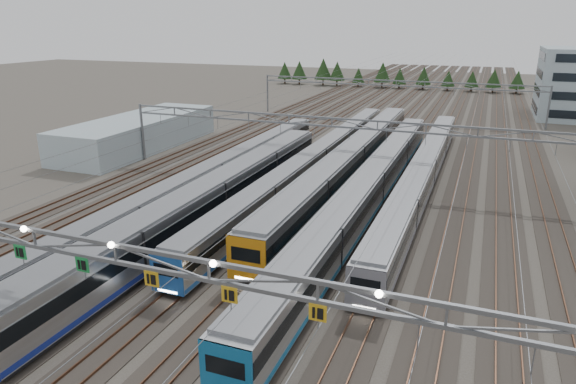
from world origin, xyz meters
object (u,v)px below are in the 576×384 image
(gantry_near, at_px, (114,258))
(gantry_mid, at_px, (332,130))
(train_e, at_px, (370,187))
(train_d, at_px, (352,160))
(gantry_far, at_px, (396,88))
(train_a, at_px, (213,176))
(train_c, at_px, (316,161))
(train_b, at_px, (212,200))
(west_shed, at_px, (139,133))
(train_f, at_px, (423,172))

(gantry_near, distance_m, gantry_mid, 40.12)
(train_e, bearing_deg, gantry_near, -102.00)
(train_d, distance_m, gantry_far, 43.51)
(gantry_mid, relative_size, gantry_far, 1.00)
(gantry_near, bearing_deg, train_d, 86.86)
(gantry_mid, bearing_deg, train_d, 37.67)
(gantry_far, bearing_deg, gantry_mid, -90.00)
(train_a, distance_m, gantry_far, 56.14)
(gantry_far, bearing_deg, gantry_near, -90.03)
(train_d, bearing_deg, train_c, -171.38)
(train_b, relative_size, train_c, 0.77)
(gantry_near, bearing_deg, train_b, 106.93)
(train_b, relative_size, gantry_mid, 0.92)
(gantry_mid, distance_m, gantry_far, 45.00)
(train_b, relative_size, gantry_near, 0.92)
(train_b, relative_size, gantry_far, 0.92)
(train_c, bearing_deg, train_d, 8.62)
(train_a, bearing_deg, train_b, -61.47)
(train_a, relative_size, train_c, 0.90)
(train_b, height_order, west_shed, west_shed)
(train_e, bearing_deg, train_d, 114.48)
(train_b, height_order, gantry_near, gantry_near)
(train_a, height_order, gantry_mid, gantry_mid)
(train_d, distance_m, train_e, 10.86)
(train_d, height_order, train_e, train_d)
(train_f, height_order, gantry_mid, gantry_mid)
(train_f, distance_m, west_shed, 44.79)
(train_b, xyz_separation_m, gantry_mid, (6.75, 18.10, 4.06))
(gantry_mid, height_order, gantry_far, same)
(train_d, distance_m, west_shed, 35.70)
(train_a, height_order, train_f, train_f)
(train_c, bearing_deg, train_e, -45.64)
(train_c, relative_size, train_d, 1.09)
(train_f, distance_m, gantry_far, 46.10)
(west_shed, bearing_deg, train_a, -35.65)
(train_f, bearing_deg, gantry_mid, -177.40)
(train_e, relative_size, gantry_mid, 1.16)
(train_a, height_order, train_e, train_e)
(train_f, height_order, west_shed, west_shed)
(train_d, relative_size, gantry_near, 1.10)
(train_c, bearing_deg, west_shed, 171.06)
(train_a, distance_m, train_d, 17.78)
(train_c, bearing_deg, train_a, -129.61)
(train_b, bearing_deg, west_shed, 137.76)
(train_b, xyz_separation_m, gantry_near, (6.70, -22.02, 4.76))
(train_a, bearing_deg, gantry_near, -69.71)
(train_f, bearing_deg, train_c, 177.69)
(west_shed, bearing_deg, gantry_mid, -10.12)
(train_d, distance_m, train_f, 9.09)
(train_d, relative_size, train_f, 1.02)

